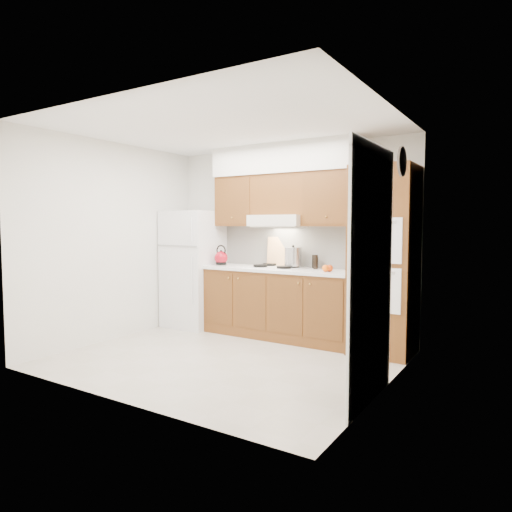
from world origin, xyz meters
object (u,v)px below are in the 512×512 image
Objects in this scene: stock_pot at (293,257)px; kettle at (221,258)px; fridge at (194,269)px; oven_cabinet at (384,261)px.

kettle is at bearing -171.13° from stock_pot.
kettle is (0.52, -0.01, 0.19)m from fridge.
kettle is (-2.33, -0.05, -0.05)m from oven_cabinet.
fridge is 1.61m from stock_pot.
fridge is 2.86m from oven_cabinet.
oven_cabinet is at bearing -5.40° from stock_pot.
fridge is at bearing 173.02° from kettle.
fridge reaches higher than kettle.
oven_cabinet is 2.33m from kettle.
fridge is 0.78× the size of oven_cabinet.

